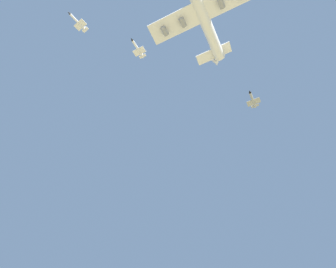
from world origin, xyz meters
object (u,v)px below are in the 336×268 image
(chase_jet_right_wing, at_px, (253,100))
(carrier_jet, at_px, (200,10))
(chase_jet_left_wing, at_px, (78,23))
(chase_jet_lead, at_px, (138,49))

(chase_jet_right_wing, bearing_deg, carrier_jet, -9.11)
(chase_jet_left_wing, xyz_separation_m, chase_jet_right_wing, (-104.81, 46.32, -43.68))
(chase_jet_lead, bearing_deg, chase_jet_left_wing, -46.55)
(chase_jet_left_wing, bearing_deg, chase_jet_lead, 141.39)
(carrier_jet, relative_size, chase_jet_left_wing, 4.70)
(carrier_jet, bearing_deg, chase_jet_left_wing, -76.91)
(chase_jet_lead, bearing_deg, chase_jet_right_wing, 130.39)
(chase_jet_left_wing, bearing_deg, chase_jet_right_wing, 139.41)
(carrier_jet, xyz_separation_m, chase_jet_right_wing, (-54.12, -12.29, -24.43))
(chase_jet_lead, xyz_separation_m, chase_jet_right_wing, (-67.12, 31.20, -30.76))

